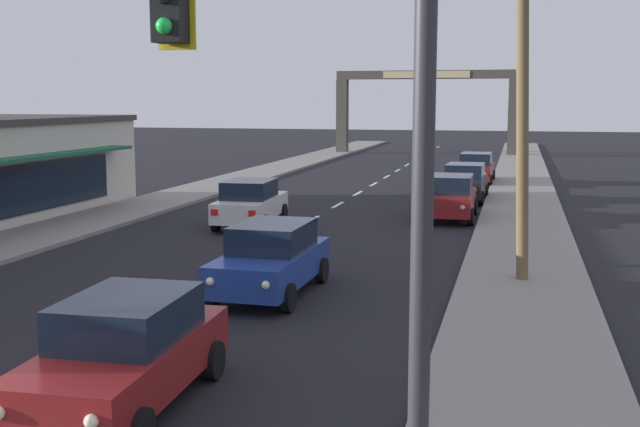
% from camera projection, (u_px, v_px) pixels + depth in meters
% --- Properties ---
extents(sidewalk_right, '(3.20, 110.00, 0.14)m').
position_uv_depth(sidewalk_right, '(522.00, 230.00, 26.94)').
color(sidewalk_right, gray).
rests_on(sidewalk_right, ground).
extents(sidewalk_left, '(3.20, 110.00, 0.14)m').
position_uv_depth(sidewalk_left, '(117.00, 214.00, 30.76)').
color(sidewalk_left, gray).
rests_on(sidewalk_left, ground).
extents(lane_markings, '(4.28, 88.33, 0.01)m').
position_uv_depth(lane_markings, '(317.00, 224.00, 28.58)').
color(lane_markings, silver).
rests_on(lane_markings, ground).
extents(traffic_signal_mast, '(10.60, 0.41, 6.94)m').
position_uv_depth(traffic_signal_mast, '(92.00, 54.00, 8.23)').
color(traffic_signal_mast, '#2D2D33').
rests_on(traffic_signal_mast, ground).
extents(sedan_lead_at_stop_bar, '(2.10, 4.51, 1.68)m').
position_uv_depth(sedan_lead_at_stop_bar, '(126.00, 352.00, 11.47)').
color(sedan_lead_at_stop_bar, maroon).
rests_on(sedan_lead_at_stop_bar, ground).
extents(sedan_third_in_queue, '(1.99, 4.47, 1.68)m').
position_uv_depth(sedan_third_in_queue, '(271.00, 258.00, 18.24)').
color(sedan_third_in_queue, navy).
rests_on(sedan_third_in_queue, ground).
extents(sedan_oncoming_far, '(2.15, 4.53, 1.68)m').
position_uv_depth(sedan_oncoming_far, '(250.00, 203.00, 28.12)').
color(sedan_oncoming_far, silver).
rests_on(sedan_oncoming_far, ground).
extents(sedan_parked_nearest_kerb, '(1.97, 4.46, 1.68)m').
position_uv_depth(sedan_parked_nearest_kerb, '(450.00, 197.00, 29.74)').
color(sedan_parked_nearest_kerb, maroon).
rests_on(sedan_parked_nearest_kerb, ground).
extents(sedan_parked_mid_kerb, '(2.00, 4.47, 1.68)m').
position_uv_depth(sedan_parked_mid_kerb, '(476.00, 168.00, 42.21)').
color(sedan_parked_mid_kerb, maroon).
rests_on(sedan_parked_mid_kerb, ground).
extents(sedan_parked_far_kerb, '(2.02, 4.48, 1.68)m').
position_uv_depth(sedan_parked_far_kerb, '(465.00, 182.00, 35.07)').
color(sedan_parked_far_kerb, black).
rests_on(sedan_parked_far_kerb, ground).
extents(town_gateway_arch, '(15.10, 0.90, 6.94)m').
position_uv_depth(town_gateway_arch, '(426.00, 100.00, 64.13)').
color(town_gateway_arch, '#423D38').
rests_on(town_gateway_arch, ground).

